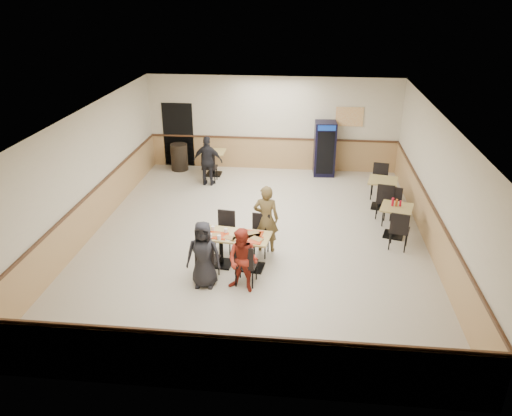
# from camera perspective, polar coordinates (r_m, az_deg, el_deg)

# --- Properties ---
(ground) EXTENTS (10.00, 10.00, 0.00)m
(ground) POSITION_cam_1_polar(r_m,az_deg,el_deg) (12.01, 0.08, -3.42)
(ground) COLOR beige
(ground) RESTS_ON ground
(room_shell) EXTENTS (10.00, 10.00, 10.00)m
(room_shell) POSITION_cam_1_polar(r_m,az_deg,el_deg) (14.07, 8.37, 3.15)
(room_shell) COLOR silver
(room_shell) RESTS_ON ground
(main_table) EXTENTS (1.48, 0.87, 0.75)m
(main_table) POSITION_cam_1_polar(r_m,az_deg,el_deg) (10.62, -2.20, -4.33)
(main_table) COLOR black
(main_table) RESTS_ON ground
(main_chairs) EXTENTS (1.43, 1.78, 0.95)m
(main_chairs) POSITION_cam_1_polar(r_m,az_deg,el_deg) (10.64, -2.46, -4.41)
(main_chairs) COLOR black
(main_chairs) RESTS_ON ground
(diner_woman_left) EXTENTS (0.69, 0.46, 1.40)m
(diner_woman_left) POSITION_cam_1_polar(r_m,az_deg,el_deg) (9.93, -6.02, -5.31)
(diner_woman_left) COLOR black
(diner_woman_left) RESTS_ON ground
(diner_woman_right) EXTENTS (0.77, 0.68, 1.33)m
(diner_woman_right) POSITION_cam_1_polar(r_m,az_deg,el_deg) (9.74, -1.50, -6.03)
(diner_woman_right) COLOR maroon
(diner_woman_right) RESTS_ON ground
(diner_man_opposite) EXTENTS (0.59, 0.40, 1.58)m
(diner_man_opposite) POSITION_cam_1_polar(r_m,az_deg,el_deg) (11.13, 1.15, -1.23)
(diner_man_opposite) COLOR brown
(diner_man_opposite) RESTS_ON ground
(lone_diner) EXTENTS (0.90, 0.42, 1.51)m
(lone_diner) POSITION_cam_1_polar(r_m,az_deg,el_deg) (14.99, -5.52, 5.36)
(lone_diner) COLOR black
(lone_diner) RESTS_ON ground
(tabletop_clutter) EXTENTS (1.25, 0.66, 0.12)m
(tabletop_clutter) POSITION_cam_1_polar(r_m,az_deg,el_deg) (10.44, -2.09, -3.15)
(tabletop_clutter) COLOR #B42F0C
(tabletop_clutter) RESTS_ON main_table
(side_table_near) EXTENTS (0.88, 0.88, 0.77)m
(side_table_near) POSITION_cam_1_polar(r_m,az_deg,el_deg) (12.34, 15.67, -0.95)
(side_table_near) COLOR black
(side_table_near) RESTS_ON ground
(side_table_near_chair_south) EXTENTS (0.55, 0.55, 0.97)m
(side_table_near_chair_south) POSITION_cam_1_polar(r_m,az_deg,el_deg) (11.81, 16.09, -2.32)
(side_table_near_chair_south) COLOR black
(side_table_near_chair_south) RESTS_ON ground
(side_table_near_chair_north) EXTENTS (0.55, 0.55, 0.97)m
(side_table_near_chair_north) POSITION_cam_1_polar(r_m,az_deg,el_deg) (12.90, 15.26, 0.10)
(side_table_near_chair_north) COLOR black
(side_table_near_chair_north) RESTS_ON ground
(side_table_far) EXTENTS (0.88, 0.88, 0.80)m
(side_table_far) POSITION_cam_1_polar(r_m,az_deg,el_deg) (13.84, 14.22, 2.10)
(side_table_far) COLOR black
(side_table_far) RESTS_ON ground
(side_table_far_chair_south) EXTENTS (0.55, 0.55, 1.02)m
(side_table_far_chair_south) POSITION_cam_1_polar(r_m,az_deg,el_deg) (13.26, 14.55, 0.96)
(side_table_far_chair_south) COLOR black
(side_table_far_chair_south) RESTS_ON ground
(side_table_far_chair_north) EXTENTS (0.55, 0.55, 1.02)m
(side_table_far_chair_north) POSITION_cam_1_polar(r_m,az_deg,el_deg) (14.44, 13.90, 2.96)
(side_table_far_chair_north) COLOR black
(side_table_far_chair_north) RESTS_ON ground
(condiment_caddy) EXTENTS (0.23, 0.06, 0.20)m
(condiment_caddy) POSITION_cam_1_polar(r_m,az_deg,el_deg) (12.25, 15.67, 0.61)
(condiment_caddy) COLOR red
(condiment_caddy) RESTS_ON side_table_near
(back_table) EXTENTS (0.73, 0.73, 0.78)m
(back_table) POSITION_cam_1_polar(r_m,az_deg,el_deg) (15.89, -4.88, 5.58)
(back_table) COLOR black
(back_table) RESTS_ON ground
(back_table_chair_lone) EXTENTS (0.46, 0.46, 0.98)m
(back_table_chair_lone) POSITION_cam_1_polar(r_m,az_deg,el_deg) (15.32, -5.30, 4.75)
(back_table_chair_lone) COLOR black
(back_table_chair_lone) RESTS_ON ground
(pepsi_cooler) EXTENTS (0.69, 0.69, 1.71)m
(pepsi_cooler) POSITION_cam_1_polar(r_m,az_deg,el_deg) (15.90, 7.85, 6.74)
(pepsi_cooler) COLOR black
(pepsi_cooler) RESTS_ON ground
(trash_bin) EXTENTS (0.55, 0.55, 0.86)m
(trash_bin) POSITION_cam_1_polar(r_m,az_deg,el_deg) (16.50, -8.76, 5.77)
(trash_bin) COLOR black
(trash_bin) RESTS_ON ground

